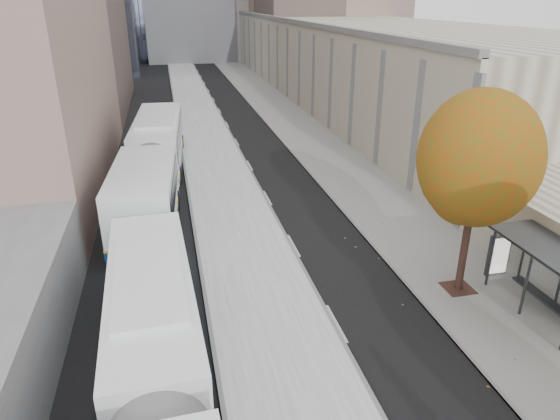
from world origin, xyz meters
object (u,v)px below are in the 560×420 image
object	(u,v)px
bus_shelter	(555,259)
distant_car	(157,117)
bus_far	(154,160)
bus_near	(158,402)

from	to	relation	value
bus_shelter	distant_car	distance (m)	35.28
bus_shelter	distant_car	world-z (taller)	bus_shelter
distant_car	bus_far	bearing A→B (deg)	-81.13
bus_shelter	bus_far	xyz separation A→B (m)	(-13.39, 16.03, -0.44)
bus_far	distant_car	size ratio (longest dim) A/B	4.97
bus_shelter	distant_car	xyz separation A→B (m)	(-13.36, 32.61, -1.53)
bus_far	distant_car	distance (m)	16.62
bus_near	distant_car	distance (m)	35.59
bus_near	bus_far	xyz separation A→B (m)	(-0.18, 19.00, 0.21)
bus_shelter	bus_far	bearing A→B (deg)	129.88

